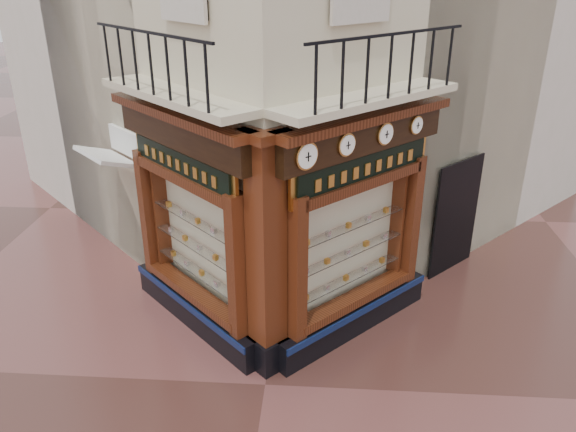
# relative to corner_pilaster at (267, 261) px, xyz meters

# --- Properties ---
(ground) EXTENTS (80.00, 80.00, 0.00)m
(ground) POSITION_rel_corner_pilaster_xyz_m (0.00, -0.50, -1.95)
(ground) COLOR #442520
(ground) RESTS_ON ground
(shopfront_left) EXTENTS (2.86, 2.86, 3.98)m
(shopfront_left) POSITION_rel_corner_pilaster_xyz_m (-1.41, 1.07, 0.03)
(shopfront_left) COLOR black
(shopfront_left) RESTS_ON ground
(shopfront_right) EXTENTS (2.86, 2.86, 3.98)m
(shopfront_right) POSITION_rel_corner_pilaster_xyz_m (1.41, 1.07, 0.03)
(shopfront_right) COLOR black
(shopfront_right) RESTS_ON ground
(corner_pilaster) EXTENTS (0.85, 0.85, 3.98)m
(corner_pilaster) POSITION_rel_corner_pilaster_xyz_m (0.00, 0.00, 0.00)
(corner_pilaster) COLOR black
(corner_pilaster) RESTS_ON ground
(balcony) EXTENTS (5.94, 2.97, 1.03)m
(balcony) POSITION_rel_corner_pilaster_xyz_m (0.00, 0.99, 2.27)
(balcony) COLOR beige
(balcony) RESTS_ON ground
(clock_a) EXTENTS (0.32, 0.32, 0.41)m
(clock_a) POSITION_rel_corner_pilaster_xyz_m (0.58, -0.02, 1.67)
(clock_a) COLOR #B4823C
(clock_a) RESTS_ON ground
(clock_b) EXTENTS (0.28, 0.28, 0.35)m
(clock_b) POSITION_rel_corner_pilaster_xyz_m (1.15, 0.54, 1.67)
(clock_b) COLOR #B4823C
(clock_b) RESTS_ON ground
(clock_c) EXTENTS (0.29, 0.29, 0.36)m
(clock_c) POSITION_rel_corner_pilaster_xyz_m (1.76, 1.16, 1.67)
(clock_c) COLOR #B4823C
(clock_c) RESTS_ON ground
(clock_d) EXTENTS (0.25, 0.25, 0.31)m
(clock_d) POSITION_rel_corner_pilaster_xyz_m (2.32, 1.71, 1.67)
(clock_d) COLOR #B4823C
(clock_d) RESTS_ON ground
(awning) EXTENTS (1.45, 1.45, 0.32)m
(awning) POSITION_rel_corner_pilaster_xyz_m (-3.39, 2.68, -1.95)
(awning) COLOR white
(awning) RESTS_ON ground
(signboard_left) EXTENTS (2.14, 2.14, 0.57)m
(signboard_left) POSITION_rel_corner_pilaster_xyz_m (-1.46, 1.01, 1.15)
(signboard_left) COLOR gold
(signboard_left) RESTS_ON ground
(signboard_right) EXTENTS (2.24, 2.24, 0.60)m
(signboard_right) POSITION_rel_corner_pilaster_xyz_m (1.46, 1.01, 1.15)
(signboard_right) COLOR gold
(signboard_right) RESTS_ON ground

